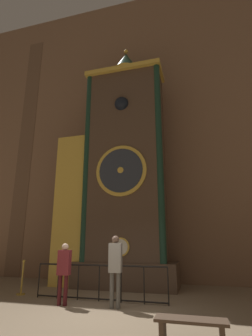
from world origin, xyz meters
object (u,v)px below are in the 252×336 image
object	(u,v)px
visitor_near	(64,268)
stanchion_post	(22,283)
visitor_far	(115,264)
clock_tower	(117,174)
visitor_bench	(191,327)

from	to	relation	value
visitor_near	stanchion_post	size ratio (longest dim) A/B	1.50
visitor_near	visitor_far	xyz separation A→B (m)	(1.48, 0.09, 0.14)
visitor_near	visitor_far	size ratio (longest dim) A/B	0.89
clock_tower	stanchion_post	world-z (taller)	clock_tower
clock_tower	stanchion_post	size ratio (longest dim) A/B	9.73
stanchion_post	clock_tower	bearing A→B (deg)	39.84
visitor_far	stanchion_post	distance (m)	3.69
visitor_near	visitor_far	bearing A→B (deg)	-1.80
stanchion_post	visitor_bench	xyz separation A→B (m)	(5.53, -2.99, -0.05)
clock_tower	visitor_bench	xyz separation A→B (m)	(2.98, -5.13, -4.09)
visitor_near	visitor_far	distance (m)	1.49
visitor_far	clock_tower	bearing A→B (deg)	102.44
clock_tower	stanchion_post	xyz separation A→B (m)	(-2.56, -2.13, -4.04)
visitor_near	stanchion_post	bearing A→B (deg)	149.26
visitor_far	visitor_bench	bearing A→B (deg)	-51.34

